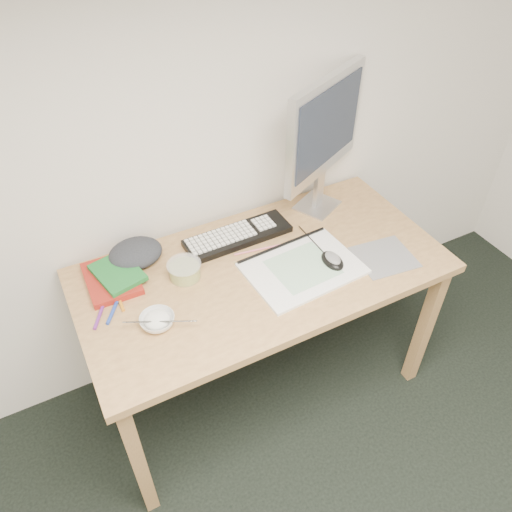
{
  "coord_description": "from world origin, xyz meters",
  "views": [
    {
      "loc": [
        -0.63,
        0.22,
        2.05
      ],
      "look_at": [
        -0.0,
        1.42,
        0.83
      ],
      "focal_mm": 35.0,
      "sensor_mm": 36.0,
      "label": 1
    }
  ],
  "objects_px": {
    "desk": "(263,283)",
    "sketchpad": "(303,268)",
    "keyboard": "(238,236)",
    "monitor": "(324,131)",
    "rice_bowl": "(157,321)"
  },
  "relations": [
    {
      "from": "monitor",
      "to": "keyboard",
      "type": "bearing_deg",
      "value": 159.41
    },
    {
      "from": "monitor",
      "to": "rice_bowl",
      "type": "height_order",
      "value": "monitor"
    },
    {
      "from": "desk",
      "to": "monitor",
      "type": "distance_m",
      "value": 0.64
    },
    {
      "from": "keyboard",
      "to": "rice_bowl",
      "type": "height_order",
      "value": "rice_bowl"
    },
    {
      "from": "desk",
      "to": "sketchpad",
      "type": "bearing_deg",
      "value": -31.33
    },
    {
      "from": "keyboard",
      "to": "monitor",
      "type": "xyz_separation_m",
      "value": [
        0.41,
        0.04,
        0.35
      ]
    },
    {
      "from": "monitor",
      "to": "rice_bowl",
      "type": "bearing_deg",
      "value": 174.83
    },
    {
      "from": "desk",
      "to": "keyboard",
      "type": "relative_size",
      "value": 3.2
    },
    {
      "from": "sketchpad",
      "to": "keyboard",
      "type": "bearing_deg",
      "value": 112.78
    },
    {
      "from": "desk",
      "to": "keyboard",
      "type": "height_order",
      "value": "keyboard"
    },
    {
      "from": "sketchpad",
      "to": "monitor",
      "type": "xyz_separation_m",
      "value": [
        0.27,
        0.32,
        0.36
      ]
    },
    {
      "from": "monitor",
      "to": "desk",
      "type": "bearing_deg",
      "value": -175.15
    },
    {
      "from": "desk",
      "to": "sketchpad",
      "type": "height_order",
      "value": "sketchpad"
    },
    {
      "from": "sketchpad",
      "to": "keyboard",
      "type": "xyz_separation_m",
      "value": [
        -0.14,
        0.28,
        0.01
      ]
    },
    {
      "from": "sketchpad",
      "to": "rice_bowl",
      "type": "distance_m",
      "value": 0.58
    }
  ]
}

